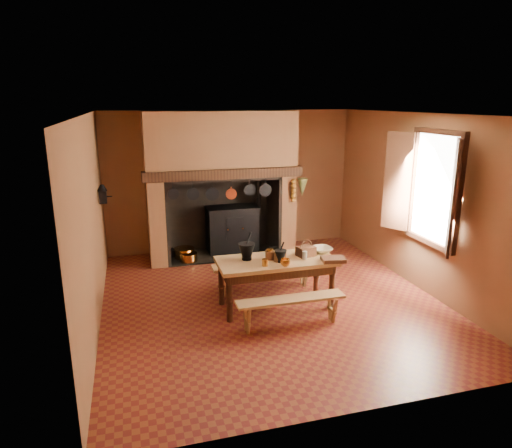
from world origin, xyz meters
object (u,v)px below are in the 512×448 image
Objects in this scene: iron_range at (233,228)px; work_table at (276,267)px; mixing_bowl at (321,250)px; wicker_basket at (306,251)px; bench_front at (291,305)px; coffee_grinder at (270,254)px.

work_table is at bearing -88.89° from iron_range.
wicker_basket is at bearing -161.92° from mixing_bowl.
work_table is at bearing -170.88° from mixing_bowl.
wicker_basket is at bearing -78.91° from iron_range.
bench_front is 0.97m from wicker_basket.
coffee_grinder is at bearing -173.58° from mixing_bowl.
work_table is at bearing 170.61° from wicker_basket.
wicker_basket is at bearing 55.46° from bench_front.
coffee_grinder is (-0.04, -2.66, 0.34)m from iron_range.
iron_range is 2.69m from coffee_grinder.
work_table is 5.87× the size of wicker_basket.
mixing_bowl is at bearing 9.12° from work_table.
wicker_basket is at bearing 12.51° from coffee_grinder.
work_table is 0.51m from wicker_basket.
wicker_basket is (0.56, 0.00, 0.01)m from coffee_grinder.
iron_range reaches higher than wicker_basket.
coffee_grinder is (-0.09, 0.68, 0.51)m from bench_front.
coffee_grinder is (-0.09, 0.03, 0.19)m from work_table.
mixing_bowl is (0.76, 0.12, 0.16)m from work_table.
bench_front is at bearing -90.00° from work_table.
work_table is 5.49× the size of mixing_bowl.
work_table is 1.15× the size of bench_front.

